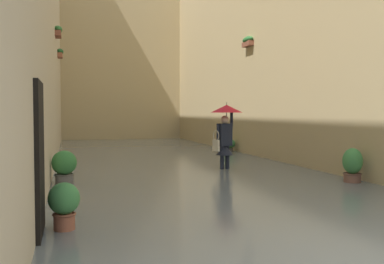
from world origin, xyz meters
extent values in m
plane|color=slate|center=(0.00, -11.32, 0.00)|extent=(60.00, 60.00, 0.00)
cube|color=slate|center=(0.00, -11.32, 0.09)|extent=(7.83, 28.65, 0.18)
cube|color=tan|center=(-4.42, -11.32, 5.51)|extent=(1.80, 26.65, 11.02)
cube|color=brown|center=(-3.42, -11.89, 4.36)|extent=(0.20, 0.70, 0.18)
ellipsoid|color=#2D7033|center=(-3.42, -11.89, 4.52)|extent=(0.28, 0.76, 0.24)
cube|color=black|center=(3.50, -2.63, 1.10)|extent=(0.08, 1.10, 2.20)
cube|color=#9E563D|center=(3.42, -15.57, 4.14)|extent=(0.20, 0.70, 0.18)
ellipsoid|color=#23602D|center=(3.42, -15.57, 4.30)|extent=(0.28, 0.76, 0.24)
cube|color=brown|center=(3.42, -12.24, 4.45)|extent=(0.20, 0.70, 0.18)
ellipsoid|color=#387F3D|center=(3.42, -12.24, 4.61)|extent=(0.28, 0.76, 0.24)
cube|color=tan|center=(0.00, -23.55, 4.40)|extent=(10.63, 1.80, 8.80)
cube|color=#2D2319|center=(-1.06, -8.16, 0.05)|extent=(0.16, 0.26, 0.10)
cylinder|color=#1E2333|center=(-1.06, -8.16, 0.47)|extent=(0.15, 0.15, 0.74)
cube|color=#2D2319|center=(-1.24, -8.20, 0.05)|extent=(0.16, 0.26, 0.10)
cylinder|color=#1E2333|center=(-1.24, -8.20, 0.47)|extent=(0.15, 0.15, 0.74)
cube|color=#1E2333|center=(-1.15, -8.18, 1.16)|extent=(0.42, 0.30, 0.63)
cone|color=#1E2333|center=(-1.15, -8.18, 0.72)|extent=(0.61, 0.61, 0.28)
sphere|color=#DBB293|center=(-1.15, -8.18, 1.58)|extent=(0.23, 0.23, 0.23)
cylinder|color=#1E2333|center=(-1.37, -8.24, 1.59)|extent=(0.10, 0.10, 0.44)
cylinder|color=#1E2333|center=(-0.93, -8.13, 1.23)|extent=(0.10, 0.10, 0.48)
cylinder|color=black|center=(-1.21, -8.20, 1.68)|extent=(0.02, 0.02, 0.42)
cone|color=red|center=(-1.21, -8.20, 1.89)|extent=(0.92, 0.92, 0.22)
cylinder|color=black|center=(-1.21, -8.20, 2.03)|extent=(0.01, 0.01, 0.08)
cube|color=beige|center=(-0.85, -8.09, 0.86)|extent=(0.13, 0.29, 0.32)
torus|color=beige|center=(-0.85, -8.09, 1.14)|extent=(0.09, 0.30, 0.30)
cylinder|color=#66605B|center=(3.22, -6.78, 0.19)|extent=(0.40, 0.40, 0.38)
torus|color=#56524E|center=(3.22, -6.78, 0.38)|extent=(0.44, 0.44, 0.04)
ellipsoid|color=#387F3D|center=(3.22, -6.78, 0.65)|extent=(0.56, 0.56, 0.55)
cylinder|color=#9E563D|center=(3.19, -2.75, 0.20)|extent=(0.29, 0.29, 0.39)
torus|color=brown|center=(3.19, -2.75, 0.39)|extent=(0.32, 0.32, 0.04)
ellipsoid|color=#428947|center=(3.19, -2.75, 0.61)|extent=(0.43, 0.43, 0.44)
cylinder|color=brown|center=(-3.17, -5.17, 0.19)|extent=(0.39, 0.39, 0.37)
torus|color=brown|center=(-3.17, -5.17, 0.37)|extent=(0.42, 0.42, 0.04)
ellipsoid|color=#428947|center=(-3.17, -5.17, 0.67)|extent=(0.45, 0.45, 0.60)
cylinder|color=#66605B|center=(-3.16, -13.24, 0.15)|extent=(0.39, 0.39, 0.30)
torus|color=#56524E|center=(-3.16, -13.24, 0.30)|extent=(0.43, 0.43, 0.04)
ellipsoid|color=#428947|center=(-3.16, -13.24, 0.51)|extent=(0.58, 0.58, 0.43)
camera|label=1|loc=(3.12, 3.41, 1.79)|focal=40.72mm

